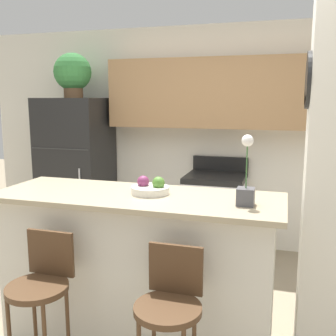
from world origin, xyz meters
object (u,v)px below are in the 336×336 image
(orchid_vase, at_px, (246,184))
(bar_stool_right, at_px, (170,309))
(refrigerator, at_px, (77,171))
(bar_stool_left, at_px, (41,288))
(fruit_bowl, at_px, (150,188))
(potted_plant_on_fridge, at_px, (73,73))
(stove_range, at_px, (215,214))

(orchid_vase, bearing_deg, bar_stool_right, -124.84)
(refrigerator, distance_m, bar_stool_left, 2.52)
(fruit_bowl, bearing_deg, orchid_vase, -9.65)
(bar_stool_right, bearing_deg, orchid_vase, 55.16)
(potted_plant_on_fridge, height_order, fruit_bowl, potted_plant_on_fridge)
(fruit_bowl, bearing_deg, bar_stool_left, -129.34)
(bar_stool_left, xyz_separation_m, potted_plant_on_fridge, (-1.06, 2.28, 1.39))
(refrigerator, bearing_deg, bar_stool_right, -50.94)
(stove_range, bearing_deg, refrigerator, -178.49)
(refrigerator, xyz_separation_m, stove_range, (1.68, 0.04, -0.41))
(stove_range, xyz_separation_m, bar_stool_left, (-0.63, -2.32, 0.16))
(potted_plant_on_fridge, distance_m, orchid_vase, 2.94)
(stove_range, distance_m, bar_stool_left, 2.41)
(fruit_bowl, bearing_deg, stove_range, 85.24)
(refrigerator, height_order, orchid_vase, refrigerator)
(potted_plant_on_fridge, height_order, orchid_vase, potted_plant_on_fridge)
(bar_stool_left, bearing_deg, fruit_bowl, 50.66)
(stove_range, bearing_deg, bar_stool_left, -105.09)
(refrigerator, distance_m, fruit_bowl, 2.30)
(stove_range, xyz_separation_m, bar_stool_right, (0.17, -2.32, 0.16))
(stove_range, xyz_separation_m, fruit_bowl, (-0.14, -1.74, 0.67))
(refrigerator, bearing_deg, bar_stool_left, -65.14)
(potted_plant_on_fridge, relative_size, orchid_vase, 1.20)
(potted_plant_on_fridge, bearing_deg, bar_stool_right, -50.94)
(bar_stool_left, bearing_deg, potted_plant_on_fridge, 114.86)
(bar_stool_right, bearing_deg, refrigerator, 129.06)
(bar_stool_right, bearing_deg, fruit_bowl, 117.93)
(bar_stool_left, relative_size, fruit_bowl, 3.66)
(stove_range, bearing_deg, orchid_vase, -74.84)
(stove_range, xyz_separation_m, orchid_vase, (0.50, -1.85, 0.77))
(refrigerator, xyz_separation_m, bar_stool_left, (1.06, -2.28, -0.24))
(potted_plant_on_fridge, xyz_separation_m, orchid_vase, (2.18, -1.80, -0.79))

